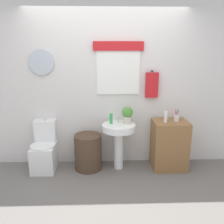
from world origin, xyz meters
TOP-DOWN VIEW (x-y plane):
  - ground_plane at (0.00, 0.00)m, footprint 8.00×8.00m
  - back_wall at (0.00, 1.15)m, footprint 4.40×0.18m
  - toilet at (-1.00, 0.88)m, footprint 0.38×0.51m
  - laundry_hamper at (-0.30, 0.85)m, footprint 0.43×0.43m
  - pedestal_sink at (0.19, 0.85)m, footprint 0.53×0.53m
  - faucet at (0.19, 0.97)m, footprint 0.03×0.03m
  - wooden_cabinet at (1.01, 0.85)m, footprint 0.54×0.44m
  - soap_bottle at (0.07, 0.90)m, footprint 0.05×0.05m
  - potted_plant at (0.33, 0.91)m, footprint 0.17×0.17m
  - lotion_bottle at (0.91, 0.81)m, footprint 0.05×0.05m
  - toothbrush_cup at (1.10, 0.87)m, footprint 0.08×0.08m

SIDE VIEW (x-z plane):
  - ground_plane at x=0.00m, z-range 0.00..0.00m
  - laundry_hamper at x=-0.30m, z-range 0.00..0.57m
  - toilet at x=-1.00m, z-range -0.10..0.70m
  - wooden_cabinet at x=1.01m, z-range 0.00..0.79m
  - pedestal_sink at x=0.19m, z-range 0.19..0.94m
  - faucet at x=0.19m, z-range 0.74..0.84m
  - soap_bottle at x=0.07m, z-range 0.74..0.91m
  - toothbrush_cup at x=1.10m, z-range 0.75..0.93m
  - lotion_bottle at x=0.91m, z-range 0.79..0.96m
  - potted_plant at x=0.33m, z-range 0.76..1.02m
  - back_wall at x=0.00m, z-range 0.01..2.61m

